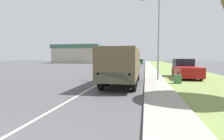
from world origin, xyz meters
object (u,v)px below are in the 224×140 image
object	(u,v)px
car_fourth_ahead	(140,62)
car_farthest_ahead	(141,61)
military_truck	(123,64)
car_nearest_ahead	(133,66)
lamp_post	(156,31)
pickup_truck	(185,69)
car_second_ahead	(136,64)
car_third_ahead	(125,63)

from	to	relation	value
car_fourth_ahead	car_farthest_ahead	distance (m)	13.24
military_truck	car_nearest_ahead	xyz separation A→B (m)	(-0.15, 14.29, -0.89)
car_nearest_ahead	lamp_post	world-z (taller)	lamp_post
car_nearest_ahead	pickup_truck	xyz separation A→B (m)	(5.98, -8.39, 0.20)
car_nearest_ahead	car_second_ahead	distance (m)	10.33
car_second_ahead	lamp_post	world-z (taller)	lamp_post
car_second_ahead	car_farthest_ahead	size ratio (longest dim) A/B	0.83
car_nearest_ahead	car_farthest_ahead	xyz separation A→B (m)	(0.19, 42.29, -0.05)
car_fourth_ahead	car_second_ahead	bearing A→B (deg)	-90.83
car_second_ahead	car_third_ahead	xyz separation A→B (m)	(-3.69, 10.93, -0.03)
car_fourth_ahead	lamp_post	size ratio (longest dim) A/B	0.57
car_fourth_ahead	car_farthest_ahead	xyz separation A→B (m)	(0.04, 13.24, -0.05)
car_nearest_ahead	car_fourth_ahead	xyz separation A→B (m)	(0.15, 29.04, -0.00)
car_farthest_ahead	pickup_truck	distance (m)	51.01
car_nearest_ahead	car_second_ahead	bearing A→B (deg)	90.68
car_fourth_ahead	military_truck	bearing A→B (deg)	-90.00
military_truck	car_third_ahead	size ratio (longest dim) A/B	1.93
car_second_ahead	car_fourth_ahead	distance (m)	18.71
car_nearest_ahead	car_second_ahead	world-z (taller)	car_second_ahead
military_truck	car_nearest_ahead	world-z (taller)	military_truck
car_fourth_ahead	pickup_truck	size ratio (longest dim) A/B	0.75
military_truck	car_farthest_ahead	bearing A→B (deg)	89.96
pickup_truck	car_fourth_ahead	bearing A→B (deg)	98.85
military_truck	car_third_ahead	xyz separation A→B (m)	(-3.95, 35.55, -0.91)
car_nearest_ahead	car_fourth_ahead	bearing A→B (deg)	89.71
car_third_ahead	car_farthest_ahead	xyz separation A→B (m)	(3.99, 21.03, -0.03)
military_truck	car_nearest_ahead	distance (m)	14.32
car_farthest_ahead	lamp_post	xyz separation A→B (m)	(2.60, -53.99, 3.76)
car_farthest_ahead	pickup_truck	bearing A→B (deg)	-83.48
military_truck	car_third_ahead	distance (m)	35.78
car_third_ahead	pickup_truck	xyz separation A→B (m)	(9.78, -29.65, 0.22)
car_nearest_ahead	pickup_truck	distance (m)	10.30
car_third_ahead	lamp_post	xyz separation A→B (m)	(6.59, -32.96, 3.74)
military_truck	pickup_truck	bearing A→B (deg)	45.33
car_farthest_ahead	military_truck	bearing A→B (deg)	-90.04
car_farthest_ahead	car_third_ahead	bearing A→B (deg)	-100.75
car_third_ahead	pickup_truck	size ratio (longest dim) A/B	0.76
military_truck	lamp_post	world-z (taller)	lamp_post
car_third_ahead	car_farthest_ahead	world-z (taller)	car_third_ahead
pickup_truck	car_second_ahead	bearing A→B (deg)	108.04
car_nearest_ahead	car_second_ahead	xyz separation A→B (m)	(-0.12, 10.33, 0.01)
military_truck	pickup_truck	xyz separation A→B (m)	(5.83, 5.90, -0.69)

